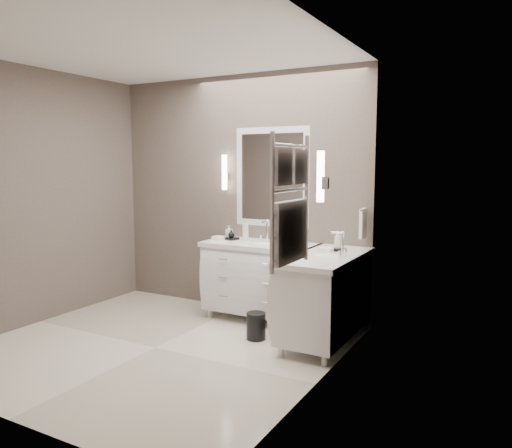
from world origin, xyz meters
The scene contains 20 objects.
floor centered at (0.00, 0.00, -0.01)m, with size 3.20×3.00×0.01m, color silver.
ceiling centered at (0.00, 0.00, 2.71)m, with size 3.20×3.00×0.01m, color white.
wall_back centered at (0.00, 1.50, 1.35)m, with size 3.20×0.01×2.70m, color #564B45.
wall_left centered at (-1.60, 0.00, 1.35)m, with size 0.01×3.00×2.70m, color #564B45.
wall_right centered at (1.60, 0.00, 1.35)m, with size 0.01×3.00×2.70m, color #564B45.
vanity_back centered at (0.45, 1.23, 0.49)m, with size 1.24×0.59×0.97m.
vanity_right centered at (1.33, 0.90, 0.49)m, with size 0.59×1.24×0.97m.
mirror_back centered at (0.45, 1.49, 1.55)m, with size 0.90×0.02×1.10m.
mirror_right centered at (1.59, 0.80, 1.55)m, with size 0.02×0.90×1.10m.
sconce_back centered at (-0.13, 1.43, 1.59)m, with size 0.06×0.06×0.40m.
sconce_right centered at (1.53, 0.22, 1.59)m, with size 0.06×0.06×0.40m.
towel_bar_corner centered at (1.54, 1.36, 1.12)m, with size 0.03×0.22×0.30m.
towel_ladder centered at (1.55, -0.40, 1.39)m, with size 0.06×0.58×0.90m.
waste_bin centered at (0.71, 0.65, 0.13)m, with size 0.19×0.19×0.26m, color black.
amenity_tray_back centered at (0.04, 1.27, 0.86)m, with size 0.17×0.13×0.03m, color black.
amenity_tray_right centered at (1.34, 1.17, 0.86)m, with size 0.11×0.14×0.02m, color black.
water_bottle centered at (0.24, 1.26, 0.94)m, with size 0.07×0.07×0.19m, color silver.
soap_bottle_a centered at (0.01, 1.29, 0.94)m, with size 0.06×0.06×0.13m, color white.
soap_bottle_b centered at (0.07, 1.24, 0.92)m, with size 0.07×0.07×0.09m, color black.
soap_bottle_c centered at (1.34, 1.17, 0.96)m, with size 0.07×0.07×0.17m, color white.
Camera 1 is at (2.97, -3.46, 1.70)m, focal length 35.00 mm.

